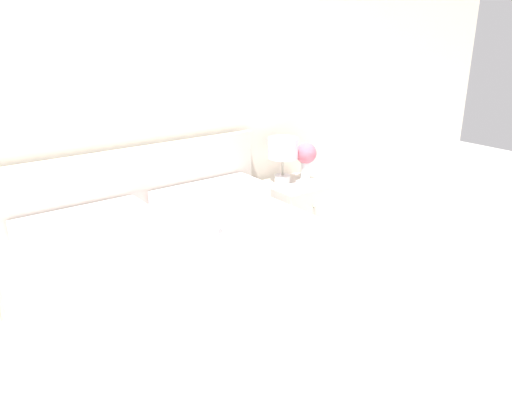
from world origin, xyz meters
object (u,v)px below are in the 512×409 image
table_lamp (283,151)px  flower_vase (306,156)px  teacup (301,186)px  bed (210,298)px  nightstand (294,217)px

table_lamp → flower_vase: bearing=-8.0°
flower_vase → teacup: bearing=-138.9°
flower_vase → teacup: flower_vase is taller
bed → flower_vase: bed is taller
bed → nightstand: 1.41m
table_lamp → teacup: 0.32m
nightstand → table_lamp: table_lamp is taller
flower_vase → teacup: size_ratio=2.29×
nightstand → teacup: size_ratio=4.46×
table_lamp → nightstand: bearing=-54.5°
teacup → table_lamp: bearing=90.4°
bed → teacup: 1.33m
table_lamp → teacup: (0.00, -0.22, -0.23)m
table_lamp → teacup: table_lamp is taller
nightstand → table_lamp: 0.55m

